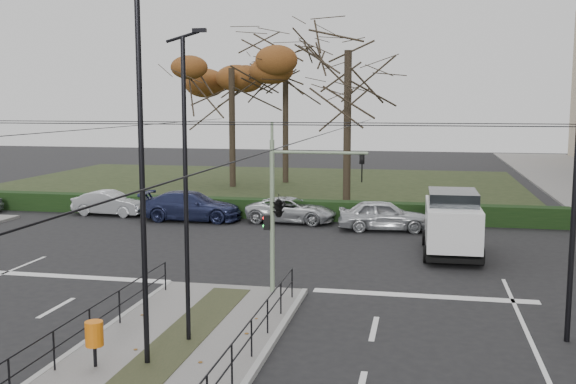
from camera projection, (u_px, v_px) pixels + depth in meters
The scene contains 18 objects.
ground at pixel (183, 342), 17.13m from camera, with size 140.00×140.00×0.00m, color black.
median_island at pixel (143, 379), 14.70m from camera, with size 4.40×15.00×0.14m, color slate.
park at pixel (258, 185), 49.40m from camera, with size 38.00×26.00×0.10m, color black.
hedge at pixel (198, 206), 36.32m from camera, with size 38.00×1.00×1.00m, color black.
median_railing at pixel (140, 340), 14.48m from camera, with size 4.14×13.24×0.92m.
catenary at pixel (201, 200), 18.26m from camera, with size 20.00×34.00×6.00m.
traffic_light at pixel (281, 205), 20.81m from camera, with size 3.25×1.85×4.78m.
litter_bin at pixel (94, 334), 15.10m from camera, with size 0.41×0.41×1.05m.
streetlamp_median_near at pixel (143, 176), 14.81m from camera, with size 0.71×0.14×8.48m.
streetlamp_median_far at pixel (186, 186), 16.38m from camera, with size 0.64×0.13×7.65m.
parked_car_second at pixel (110, 203), 36.41m from camera, with size 1.39×3.99×1.31m, color #B9BCC1.
parked_car_third at pixel (191, 206), 34.77m from camera, with size 2.11×5.19×1.51m, color #20264B.
parked_car_fourth at pixel (291, 210), 34.23m from camera, with size 2.10×4.56×1.27m, color #B9BCC1.
white_van at pixel (452, 222), 26.84m from camera, with size 2.30×4.95×2.58m.
rust_tree at pixel (231, 68), 47.13m from camera, with size 9.88×9.88×10.99m.
bare_tree_center at pixel (286, 62), 49.55m from camera, with size 7.75×7.75×12.76m.
bare_tree_near at pixel (348, 62), 38.41m from camera, with size 7.27×7.27×11.85m.
parked_car_fifth at pixel (384, 215), 32.05m from camera, with size 1.73×4.31×1.47m, color #B9BCC1.
Camera 1 is at (5.88, -15.63, 6.05)m, focal length 42.00 mm.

